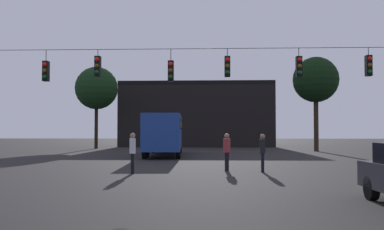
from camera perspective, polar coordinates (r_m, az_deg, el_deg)
The scene contains 9 objects.
ground_plane at distance 29.73m, azimuth 1.53°, elevation -5.63°, with size 168.00×168.00×0.00m, color black.
overhead_signal_span at distance 20.47m, azimuth 1.13°, elevation 3.52°, with size 21.45×0.44×6.47m.
city_bus at distance 33.43m, azimuth -3.57°, elevation -2.05°, with size 3.08×11.12×3.00m.
pedestrian_crossing_left at distance 20.28m, azimuth 4.51°, elevation -4.48°, with size 0.35×0.42×1.73m.
pedestrian_crossing_center at distance 19.91m, azimuth 9.10°, elevation -4.54°, with size 0.27×0.38×1.70m.
pedestrian_crossing_right at distance 19.13m, azimuth -7.69°, elevation -4.56°, with size 0.32×0.41×1.75m.
corner_building at distance 55.98m, azimuth 0.69°, elevation -0.05°, with size 18.26×10.37×7.72m.
tree_left_silhouette at distance 48.17m, azimuth -12.22°, elevation 3.39°, with size 4.53×4.53×8.70m.
tree_behind_building at distance 42.29m, azimuth 15.67°, elevation 4.36°, with size 4.19×4.19×8.69m.
Camera 1 is at (0.42, -5.18, 1.81)m, focal length 41.31 mm.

